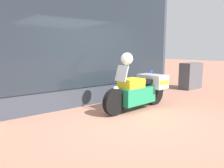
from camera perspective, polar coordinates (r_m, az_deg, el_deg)
ground_plane at (r=5.11m, az=5.29°, el=-9.43°), size 60.00×60.00×0.00m
shop_building at (r=6.22m, az=-10.76°, el=12.74°), size 6.94×0.55×4.06m
window_display at (r=6.77m, az=-4.23°, el=-0.64°), size 5.54×0.30×2.06m
paramedic_motorcycle at (r=6.03m, az=7.42°, el=-1.40°), size 2.31×0.83×1.23m
utility_cabinet at (r=9.65m, az=19.86°, el=2.02°), size 0.99×0.50×1.08m
white_helmet at (r=5.53m, az=3.90°, el=6.58°), size 0.31×0.31×0.31m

